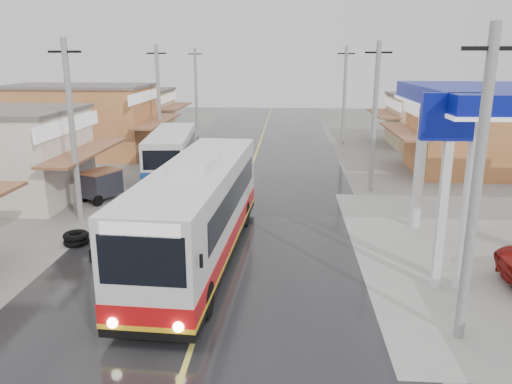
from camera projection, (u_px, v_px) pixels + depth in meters
ground at (198, 329)px, 13.69m from camera, size 120.00×120.00×0.00m
road at (245, 188)px, 28.13m from camera, size 12.00×90.00×0.02m
centre_line at (245, 188)px, 28.13m from camera, size 0.15×90.00×0.01m
shopfronts_left at (46, 173)px, 31.82m from camera, size 11.00×44.00×5.20m
utility_poles_left at (128, 182)px, 29.52m from camera, size 1.60×50.00×8.00m
utility_poles_right at (370, 191)px, 27.70m from camera, size 1.60×36.00×8.00m
coach_bus at (199, 211)px, 17.96m from camera, size 3.34×12.28×3.80m
second_bus at (172, 154)px, 30.09m from camera, size 3.18×8.70×2.82m
cyclist at (150, 216)px, 21.19m from camera, size 1.02×1.93×1.98m
tricycle_near at (101, 183)px, 25.56m from camera, size 2.04×2.43×1.59m
tyre_stack at (76, 238)px, 19.74m from camera, size 0.99×0.99×0.51m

